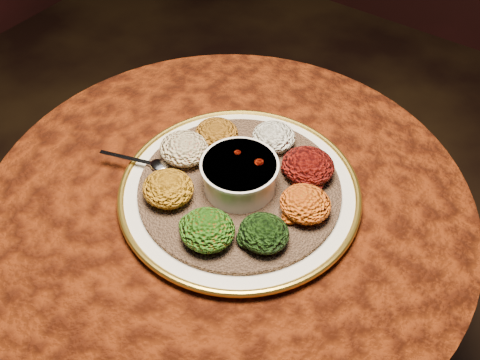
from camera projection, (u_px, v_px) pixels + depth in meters
The scene contains 13 objects.
table at pixel (229, 250), 1.18m from camera, with size 0.96×0.96×0.73m.
platter at pixel (240, 191), 1.04m from camera, with size 0.48×0.48×0.02m.
injera at pixel (240, 188), 1.03m from camera, with size 0.39×0.39×0.01m, color brown.
stew_bowl at pixel (239, 173), 1.00m from camera, with size 0.15×0.15×0.06m.
spoon at pixel (155, 164), 1.05m from camera, with size 0.15×0.06×0.01m.
portion_ayib at pixel (274, 137), 1.09m from camera, with size 0.09×0.08×0.04m, color white.
portion_kitfo at pixel (308, 166), 1.03m from camera, with size 0.10×0.10×0.05m, color black.
portion_tikil at pixel (305, 204), 0.96m from camera, with size 0.09×0.09×0.05m, color #B9780F.
portion_gomen at pixel (264, 233), 0.92m from camera, with size 0.09×0.09×0.04m, color black.
portion_mixveg at pixel (207, 230), 0.92m from camera, with size 0.10×0.09×0.05m, color #932909.
portion_kik at pixel (168, 188), 0.99m from camera, with size 0.10×0.09×0.05m, color #BB7610.
portion_timatim at pixel (184, 149), 1.06m from camera, with size 0.10×0.09×0.05m, color maroon.
portion_shiro at pixel (217, 133), 1.09m from camera, with size 0.09×0.09×0.04m, color #864C10.
Camera 1 is at (0.42, -0.54, 1.52)m, focal length 40.00 mm.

